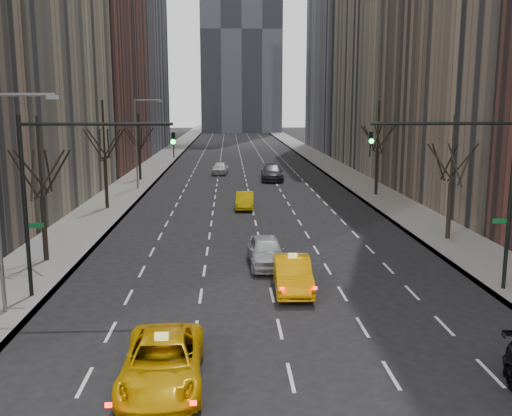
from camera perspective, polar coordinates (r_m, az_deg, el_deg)
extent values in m
cube|color=slate|center=(83.91, -9.81, 4.39)|extent=(4.50, 320.00, 0.15)
cube|color=slate|center=(84.47, 6.97, 4.50)|extent=(4.50, 320.00, 0.15)
cylinder|color=black|center=(33.12, -20.40, -1.90)|extent=(0.28, 0.28, 3.57)
cylinder|color=black|center=(32.56, -20.84, 4.85)|extent=(0.16, 0.16, 4.25)
cylinder|color=black|center=(33.40, -20.05, 3.47)|extent=(0.42, 1.80, 2.52)
cylinder|color=black|center=(32.69, -19.23, 3.38)|extent=(1.74, 0.72, 2.52)
cylinder|color=black|center=(31.92, -19.91, 3.19)|extent=(1.46, 1.25, 2.52)
cylinder|color=black|center=(31.90, -21.46, 3.08)|extent=(0.42, 1.80, 2.52)
cylinder|color=black|center=(32.63, -22.25, 3.18)|extent=(1.74, 0.72, 2.52)
cylinder|color=black|center=(33.38, -21.53, 3.37)|extent=(1.46, 1.25, 2.52)
cylinder|color=black|center=(48.34, -14.75, 2.36)|extent=(0.28, 0.28, 3.99)
cylinder|color=black|center=(47.95, -14.99, 7.53)|extent=(0.16, 0.16, 4.75)
cylinder|color=black|center=(48.81, -14.55, 6.25)|extent=(0.42, 1.80, 2.52)
cylinder|color=black|center=(48.14, -13.91, 6.22)|extent=(1.74, 0.72, 2.52)
cylinder|color=black|center=(47.34, -14.29, 6.14)|extent=(1.46, 1.25, 2.52)
cylinder|color=black|center=(47.22, -15.32, 6.08)|extent=(0.42, 1.80, 2.52)
cylinder|color=black|center=(47.91, -15.95, 6.11)|extent=(1.74, 0.72, 2.52)
cylinder|color=black|center=(48.70, -15.56, 6.19)|extent=(1.46, 1.25, 2.52)
cylinder|color=black|center=(65.96, -11.53, 4.27)|extent=(0.28, 0.28, 3.36)
cylinder|color=black|center=(65.69, -11.65, 7.47)|extent=(0.16, 0.16, 4.00)
cylinder|color=black|center=(66.54, -11.39, 6.84)|extent=(0.42, 1.80, 2.52)
cylinder|color=black|center=(65.90, -10.89, 6.83)|extent=(1.74, 0.72, 2.52)
cylinder|color=black|center=(65.08, -11.12, 6.78)|extent=(1.46, 1.25, 2.52)
cylinder|color=black|center=(64.92, -11.87, 6.74)|extent=(0.42, 1.80, 2.52)
cylinder|color=black|center=(65.57, -12.37, 6.76)|extent=(1.74, 0.72, 2.52)
cylinder|color=black|center=(66.38, -12.12, 6.81)|extent=(1.46, 1.25, 2.52)
cylinder|color=black|center=(38.10, 18.75, -0.26)|extent=(0.28, 0.28, 3.57)
cylinder|color=black|center=(37.61, 19.09, 5.61)|extent=(0.16, 0.16, 4.25)
cylinder|color=black|center=(38.52, 18.76, 4.39)|extent=(0.42, 1.80, 2.52)
cylinder|color=black|center=(38.26, 19.98, 4.28)|extent=(1.74, 0.72, 2.52)
cylinder|color=black|center=(37.43, 20.26, 4.14)|extent=(1.46, 1.25, 2.52)
cylinder|color=black|center=(36.85, 19.28, 4.11)|extent=(0.42, 1.80, 2.52)
cylinder|color=black|center=(37.12, 18.02, 4.22)|extent=(1.74, 0.72, 2.52)
cylinder|color=black|center=(37.96, 17.78, 4.36)|extent=(1.46, 1.25, 2.52)
cylinder|color=black|center=(55.01, 11.97, 3.41)|extent=(0.28, 0.28, 3.99)
cylinder|color=black|center=(54.67, 12.14, 7.96)|extent=(0.16, 0.16, 4.75)
cylinder|color=black|center=(55.59, 12.02, 6.82)|extent=(0.42, 1.80, 2.52)
cylinder|color=black|center=(55.22, 12.84, 6.76)|extent=(1.74, 0.72, 2.52)
cylinder|color=black|center=(54.37, 12.92, 6.71)|extent=(1.46, 1.25, 2.52)
cylinder|color=black|center=(53.87, 12.17, 6.70)|extent=(0.42, 1.80, 2.52)
cylinder|color=black|center=(54.24, 11.34, 6.76)|extent=(1.74, 0.72, 2.52)
cylinder|color=black|center=(55.10, 11.28, 6.81)|extent=(1.46, 1.25, 2.52)
cylinder|color=black|center=(26.75, -22.09, 0.03)|extent=(0.18, 0.18, 8.00)
cylinder|color=black|center=(25.48, -15.66, 8.08)|extent=(6.50, 0.14, 0.14)
imported|color=black|center=(25.01, -8.24, 6.26)|extent=(0.18, 0.22, 1.10)
sphere|color=#0CFF33|center=(24.82, -8.29, 6.57)|extent=(0.20, 0.20, 0.20)
cube|color=#0C5926|center=(26.76, -21.16, -1.65)|extent=(0.70, 0.04, 0.22)
cylinder|color=black|center=(28.25, 24.06, 0.40)|extent=(0.18, 0.18, 8.00)
cylinder|color=black|center=(26.59, 18.31, 8.03)|extent=(6.50, 0.14, 0.14)
imported|color=black|center=(25.66, 11.36, 6.26)|extent=(0.18, 0.22, 1.10)
sphere|color=#0CFF33|center=(25.47, 11.47, 6.57)|extent=(0.20, 0.20, 0.20)
cube|color=#0C5926|center=(28.21, 23.22, -1.20)|extent=(0.70, 0.04, 0.22)
cylinder|color=slate|center=(24.19, -22.39, 10.44)|extent=(2.60, 0.14, 0.14)
cube|color=slate|center=(23.82, -19.61, 10.39)|extent=(0.50, 0.22, 0.15)
cylinder|color=slate|center=(58.71, -11.89, 6.29)|extent=(0.16, 0.16, 9.00)
cylinder|color=slate|center=(58.38, -10.77, 10.54)|extent=(2.60, 0.14, 0.14)
cube|color=slate|center=(58.23, -9.58, 10.48)|extent=(0.50, 0.22, 0.15)
imported|color=#E1A504|center=(18.44, -9.33, -14.99)|extent=(2.62, 5.41, 1.49)
imported|color=#F39E05|center=(26.80, 3.67, -6.62)|extent=(1.78, 4.77, 1.56)
imported|color=#AAADB2|center=(30.72, 1.04, -4.34)|extent=(2.05, 4.75, 1.60)
imported|color=#ECC304|center=(47.47, -1.12, 0.77)|extent=(1.61, 4.20, 1.37)
imported|color=#313136|center=(65.10, 1.62, 3.57)|extent=(2.78, 6.27, 1.79)
imported|color=silver|center=(70.84, -3.61, 4.00)|extent=(2.18, 4.62, 1.53)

